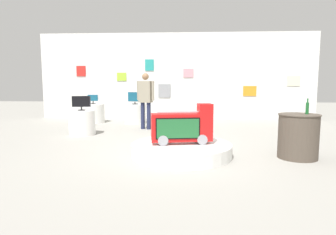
# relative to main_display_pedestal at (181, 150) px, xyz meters

# --- Properties ---
(ground_plane) EXTENTS (30.00, 30.00, 0.00)m
(ground_plane) POSITION_rel_main_display_pedestal_xyz_m (-0.28, 0.51, -0.12)
(ground_plane) COLOR gray
(back_wall_display) EXTENTS (10.43, 0.13, 3.24)m
(back_wall_display) POSITION_rel_main_display_pedestal_xyz_m (-0.28, 5.76, 1.50)
(back_wall_display) COLOR silver
(back_wall_display) RESTS_ON ground
(main_display_pedestal) EXTENTS (1.89, 1.89, 0.24)m
(main_display_pedestal) POSITION_rel_main_display_pedestal_xyz_m (0.00, 0.00, 0.00)
(main_display_pedestal) COLOR silver
(main_display_pedestal) RESTS_ON ground
(novelty_firetruck_tv) EXTENTS (1.17, 0.51, 0.75)m
(novelty_firetruck_tv) POSITION_rel_main_display_pedestal_xyz_m (0.02, -0.00, 0.43)
(novelty_firetruck_tv) COLOR gray
(novelty_firetruck_tv) RESTS_ON main_display_pedestal
(display_pedestal_left_rear) EXTENTS (0.77, 0.77, 0.65)m
(display_pedestal_left_rear) POSITION_rel_main_display_pedestal_xyz_m (-3.12, 4.48, 0.21)
(display_pedestal_left_rear) COLOR silver
(display_pedestal_left_rear) RESTS_ON ground
(tv_on_left_rear) EXTENTS (0.39, 0.19, 0.32)m
(tv_on_left_rear) POSITION_rel_main_display_pedestal_xyz_m (-3.12, 4.48, 0.71)
(tv_on_left_rear) COLOR black
(tv_on_left_rear) RESTS_ON display_pedestal_left_rear
(display_pedestal_center_rear) EXTENTS (0.73, 0.73, 0.65)m
(display_pedestal_center_rear) POSITION_rel_main_display_pedestal_xyz_m (-1.65, 4.40, 0.21)
(display_pedestal_center_rear) COLOR silver
(display_pedestal_center_rear) RESTS_ON ground
(tv_on_center_rear) EXTENTS (0.53, 0.21, 0.43)m
(tv_on_center_rear) POSITION_rel_main_display_pedestal_xyz_m (-1.65, 4.40, 0.76)
(tv_on_center_rear) COLOR black
(tv_on_center_rear) RESTS_ON display_pedestal_center_rear
(display_pedestal_right_rear) EXTENTS (0.69, 0.69, 0.65)m
(display_pedestal_right_rear) POSITION_rel_main_display_pedestal_xyz_m (-2.68, 2.12, 0.21)
(display_pedestal_right_rear) COLOR silver
(display_pedestal_right_rear) RESTS_ON ground
(tv_on_right_rear) EXTENTS (0.47, 0.19, 0.38)m
(tv_on_right_rear) POSITION_rel_main_display_pedestal_xyz_m (-2.68, 2.12, 0.75)
(tv_on_right_rear) COLOR black
(tv_on_right_rear) RESTS_ON display_pedestal_right_rear
(side_table_round) EXTENTS (0.73, 0.73, 0.82)m
(side_table_round) POSITION_rel_main_display_pedestal_xyz_m (2.14, -0.01, 0.30)
(side_table_round) COLOR #4C4238
(side_table_round) RESTS_ON ground
(bottle_on_side_table) EXTENTS (0.06, 0.06, 0.29)m
(bottle_on_side_table) POSITION_rel_main_display_pedestal_xyz_m (2.28, -0.00, 0.81)
(bottle_on_side_table) COLOR #195926
(bottle_on_side_table) RESTS_ON side_table_round
(shopper_browsing_near_truck) EXTENTS (0.53, 0.31, 1.66)m
(shopper_browsing_near_truck) POSITION_rel_main_display_pedestal_xyz_m (-1.11, 3.19, 0.85)
(shopper_browsing_near_truck) COLOR #1E233F
(shopper_browsing_near_truck) RESTS_ON ground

